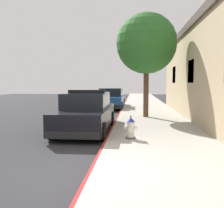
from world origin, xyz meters
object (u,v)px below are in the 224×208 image
police_cruiser (86,113)px  street_tree (146,44)px  fire_hydrant (131,128)px  parked_car_silver_ahead (111,99)px

police_cruiser → street_tree: street_tree is taller
police_cruiser → fire_hydrant: (1.83, -1.87, -0.26)m
fire_hydrant → street_tree: bearing=82.7°
police_cruiser → fire_hydrant: bearing=-45.8°
police_cruiser → parked_car_silver_ahead: police_cruiser is taller
parked_car_silver_ahead → police_cruiser: bearing=-90.7°
parked_car_silver_ahead → fire_hydrant: 11.69m
police_cruiser → street_tree: 5.61m
parked_car_silver_ahead → fire_hydrant: bearing=-81.6°
fire_hydrant → street_tree: 6.70m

